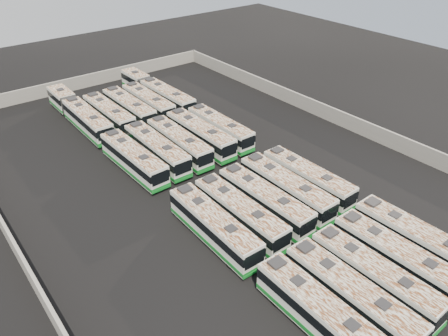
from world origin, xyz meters
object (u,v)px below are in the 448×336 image
bus_midfront_left (240,213)px  bus_midback_left (157,150)px  bus_midback_far_right (220,128)px  bus_front_right (398,259)px  bus_midfront_center (265,201)px  bus_front_left (351,296)px  bus_back_left (109,114)px  bus_midback_center (179,143)px  bus_midfront_right (286,189)px  bus_back_far_right (156,92)px  bus_back_right (148,103)px  bus_midback_right (200,135)px  bus_back_far_left (79,113)px  bus_front_far_right (418,242)px  bus_front_far_left (321,315)px  bus_front_center (374,277)px  bus_midfront_far_left (214,226)px  bus_midback_far_left (134,159)px  bus_back_center (129,108)px  bus_midfront_far_right (307,179)px

bus_midfront_left → bus_midback_left: 15.92m
bus_midback_far_right → bus_midfront_left: bearing=-121.7°
bus_front_right → bus_midfront_center: bearing=102.7°
bus_front_left → bus_back_left: bus_front_left is taller
bus_midback_center → bus_midfront_right: bearing=-77.0°
bus_back_far_right → bus_back_right: bearing=-137.7°
bus_midback_right → bus_back_far_left: (-9.71, 16.31, -0.04)m
bus_front_far_right → bus_back_left: (-9.79, 42.05, -0.05)m
bus_front_far_left → bus_front_center: bearing=-0.3°
bus_midfront_far_left → bus_midback_left: (3.27, 15.95, 0.01)m
bus_midback_right → bus_midback_far_right: (3.23, -0.03, -0.08)m
bus_midback_far_left → bus_midback_left: size_ratio=1.00×
bus_midfront_left → bus_midback_left: (0.09, 15.92, 0.03)m
bus_back_far_left → bus_midback_far_right: bearing=-51.1°
bus_front_far_left → bus_front_right: (9.58, -0.14, 0.03)m
bus_back_center → bus_back_right: size_ratio=1.01×
bus_back_left → bus_back_center: 3.28m
bus_back_left → bus_front_right: bearing=-82.1°
bus_front_far_left → bus_front_right: bus_front_right is taller
bus_midfront_far_left → bus_midback_left: size_ratio=1.00×
bus_midfront_far_right → bus_back_right: 29.15m
bus_midback_center → bus_midfront_center: bearing=-88.7°
bus_front_left → bus_midfront_far_right: (9.77, 13.48, -0.04)m
bus_midback_left → bus_back_center: 13.61m
bus_front_left → bus_back_center: (3.24, 42.46, 0.00)m
bus_front_right → bus_midback_right: bus_midback_right is taller
bus_front_far_left → bus_midback_far_left: bearing=90.9°
bus_front_far_right → bus_midfront_right: bus_front_far_right is taller
bus_back_far_left → bus_back_right: 10.10m
bus_midfront_far_left → bus_back_left: bus_midfront_far_left is taller
bus_front_center → bus_back_far_right: 45.80m
bus_midfront_far_right → bus_midback_left: bus_midback_left is taller
bus_midback_right → bus_back_left: bus_midback_right is taller
bus_front_far_left → bus_front_left: size_ratio=0.99×
bus_midfront_right → bus_back_left: 29.52m
bus_front_right → bus_back_far_left: bus_front_right is taller
bus_midback_far_left → bus_midback_far_right: size_ratio=1.03×
bus_midfront_right → bus_midback_far_right: bearing=78.6°
bus_midfront_center → bus_midback_left: 16.21m
bus_front_far_left → bus_back_center: size_ratio=0.99×
bus_midfront_far_left → bus_back_far_right: size_ratio=0.64×
bus_front_far_right → bus_midfront_left: 16.34m
bus_front_far_right → bus_midback_far_right: size_ratio=1.05×
bus_midfront_center → bus_front_far_right: bearing=-64.4°
bus_midback_left → bus_midback_far_right: bearing=-0.1°
bus_midback_far_left → bus_midfront_right: bearing=-59.2°
bus_midfront_center → bus_midfront_far_right: bearing=0.4°
bus_back_left → bus_midfront_far_right: bearing=-72.0°
bus_midback_center → bus_back_right: size_ratio=1.00×
bus_midback_right → bus_midback_far_right: 3.23m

